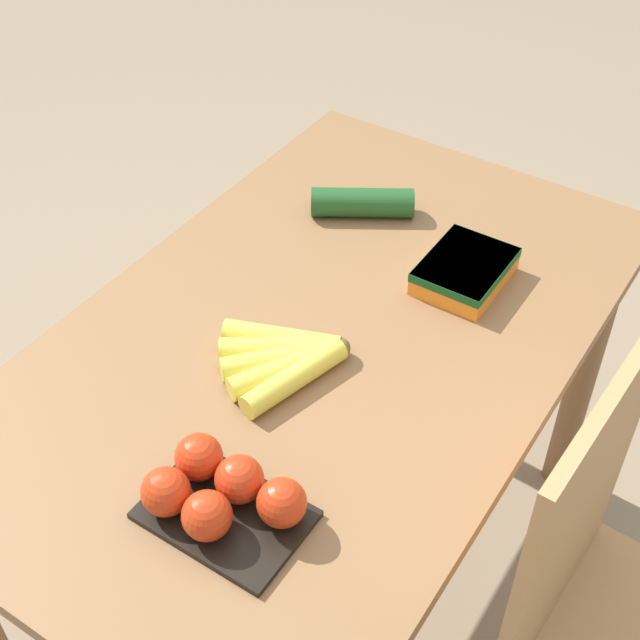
{
  "coord_description": "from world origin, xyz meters",
  "views": [
    {
      "loc": [
        0.88,
        0.57,
        1.74
      ],
      "look_at": [
        0.0,
        0.0,
        0.78
      ],
      "focal_mm": 50.0,
      "sensor_mm": 36.0,
      "label": 1
    }
  ],
  "objects_px": {
    "cucumber_near": "(362,203)",
    "banana_bunch": "(286,358)",
    "carrot_bag": "(465,270)",
    "tomato_pack": "(220,493)"
  },
  "relations": [
    {
      "from": "carrot_bag",
      "to": "cucumber_near",
      "type": "xyz_separation_m",
      "value": [
        -0.07,
        -0.25,
        0.0
      ]
    },
    {
      "from": "cucumber_near",
      "to": "banana_bunch",
      "type": "bearing_deg",
      "value": 15.12
    },
    {
      "from": "banana_bunch",
      "to": "carrot_bag",
      "type": "xyz_separation_m",
      "value": [
        -0.34,
        0.14,
        0.01
      ]
    },
    {
      "from": "carrot_bag",
      "to": "cucumber_near",
      "type": "relative_size",
      "value": 0.88
    },
    {
      "from": "banana_bunch",
      "to": "tomato_pack",
      "type": "bearing_deg",
      "value": 16.73
    },
    {
      "from": "banana_bunch",
      "to": "cucumber_near",
      "type": "xyz_separation_m",
      "value": [
        -0.41,
        -0.11,
        0.01
      ]
    },
    {
      "from": "banana_bunch",
      "to": "carrot_bag",
      "type": "relative_size",
      "value": 1.21
    },
    {
      "from": "tomato_pack",
      "to": "carrot_bag",
      "type": "bearing_deg",
      "value": 174.55
    },
    {
      "from": "tomato_pack",
      "to": "carrot_bag",
      "type": "distance_m",
      "value": 0.61
    },
    {
      "from": "tomato_pack",
      "to": "cucumber_near",
      "type": "distance_m",
      "value": 0.71
    }
  ]
}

